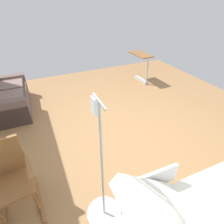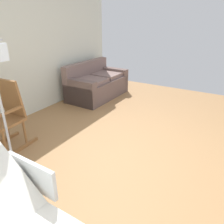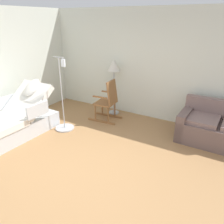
{
  "view_description": "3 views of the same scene",
  "coord_description": "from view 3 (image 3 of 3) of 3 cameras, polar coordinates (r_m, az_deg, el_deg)",
  "views": [
    {
      "loc": [
        -2.54,
        1.4,
        2.38
      ],
      "look_at": [
        -0.28,
        0.37,
        0.73
      ],
      "focal_mm": 28.82,
      "sensor_mm": 36.0,
      "label": 1
    },
    {
      "loc": [
        -2.54,
        -0.93,
        1.87
      ],
      "look_at": [
        -0.14,
        0.5,
        0.66
      ],
      "focal_mm": 35.36,
      "sensor_mm": 36.0,
      "label": 2
    },
    {
      "loc": [
        2.01,
        -2.56,
        2.43
      ],
      "look_at": [
        0.03,
        0.79,
        0.8
      ],
      "focal_mm": 36.02,
      "sensor_mm": 36.0,
      "label": 3
    }
  ],
  "objects": [
    {
      "name": "ground_plane",
      "position": [
        4.07,
        -6.18,
        -14.2
      ],
      "size": [
        7.1,
        7.1,
        0.0
      ],
      "primitive_type": "plane",
      "color": "#9E7247"
    },
    {
      "name": "back_wall",
      "position": [
        5.76,
        9.84,
        11.54
      ],
      "size": [
        5.88,
        0.1,
        2.7
      ],
      "primitive_type": "cube",
      "color": "silver",
      "rests_on": "ground"
    },
    {
      "name": "hospital_bed",
      "position": [
        5.36,
        -24.0,
        -2.66
      ],
      "size": [
        1.06,
        2.08,
        1.18
      ],
      "color": "silver",
      "rests_on": "ground"
    },
    {
      "name": "couch",
      "position": [
        5.15,
        25.62,
        -4.12
      ],
      "size": [
        1.61,
        0.87,
        0.85
      ],
      "color": "#68534F",
      "rests_on": "ground"
    },
    {
      "name": "rocking_chair",
      "position": [
        5.65,
        -1.09,
        2.73
      ],
      "size": [
        0.8,
        0.54,
        1.05
      ],
      "color": "brown",
      "rests_on": "ground"
    },
    {
      "name": "floor_lamp",
      "position": [
        5.88,
        0.49,
        10.89
      ],
      "size": [
        0.34,
        0.34,
        1.48
      ],
      "color": "#B2B5BA",
      "rests_on": "ground"
    },
    {
      "name": "iv_pole",
      "position": [
        5.38,
        -12.01,
        -1.76
      ],
      "size": [
        0.44,
        0.44,
        1.69
      ],
      "color": "#B2B5BA",
      "rests_on": "ground"
    }
  ]
}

